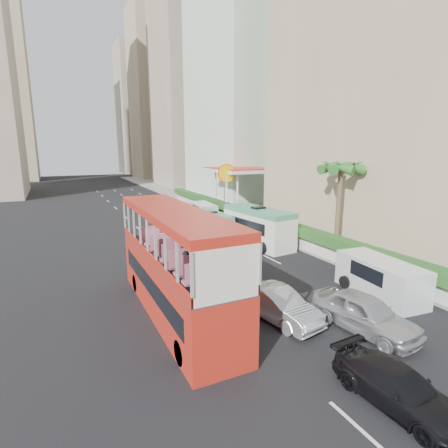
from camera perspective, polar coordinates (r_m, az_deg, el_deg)
ground_plane at (r=19.96m, az=9.09°, el=-10.82°), size 200.00×200.00×0.00m
double_decker_bus at (r=16.53m, az=-8.04°, el=-6.33°), size 2.50×11.00×5.06m
car_silver_lane_a at (r=16.97m, az=8.63°, el=-15.10°), size 2.36×4.71×1.48m
car_silver_lane_b at (r=17.00m, az=21.77°, el=-15.85°), size 2.52×5.00×1.63m
car_black at (r=13.25m, az=26.20°, el=-24.94°), size 1.97×4.33×1.23m
van_asset at (r=35.57m, az=-6.22°, el=-0.50°), size 2.59×4.61×1.22m
minibus_near at (r=30.40m, az=-1.94°, el=-0.34°), size 1.82×5.30×2.34m
minibus_far at (r=28.68m, az=5.57°, el=-0.46°), size 3.04×7.03×3.02m
panel_van_near at (r=20.63m, az=24.14°, el=-8.05°), size 2.49×5.11×1.97m
panel_van_far at (r=39.12m, az=-3.38°, el=2.06°), size 2.09×4.65×1.82m
sidewalk at (r=45.21m, az=0.33°, el=2.39°), size 6.00×120.00×0.18m
kerb_wall at (r=34.27m, az=4.27°, el=0.22°), size 0.30×44.00×1.00m
hedge at (r=34.11m, az=4.29°, el=1.61°), size 1.10×44.00×0.70m
palm_tree at (r=26.86m, az=18.16°, el=2.20°), size 0.36×0.36×6.40m
shell_station at (r=43.53m, az=2.69°, el=5.54°), size 6.50×8.00×5.50m
tower_stripe at (r=60.62m, az=4.96°, el=32.62°), size 16.00×18.00×58.00m
tower_mid at (r=80.29m, az=-4.77°, el=24.50°), size 16.00×16.00×50.00m
tower_far_a at (r=101.85m, az=-10.52°, el=19.98°), size 14.00×14.00×44.00m
tower_far_b at (r=122.76m, az=-13.39°, el=17.54°), size 14.00×14.00×40.00m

